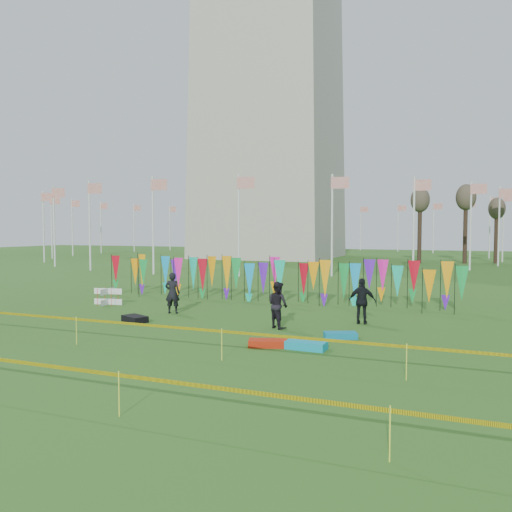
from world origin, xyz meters
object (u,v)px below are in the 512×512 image
at_px(box_kite, 108,296).
at_px(person_left, 172,293).
at_px(kite_bag_red, 268,343).
at_px(kite_bag_turquoise, 306,345).
at_px(kite_bag_black, 135,319).
at_px(kite_bag_teal, 340,335).
at_px(person_mid, 278,305).
at_px(person_right, 362,301).

relative_size(box_kite, person_left, 0.46).
height_order(box_kite, kite_bag_red, box_kite).
bearing_deg(kite_bag_turquoise, box_kite, 155.92).
bearing_deg(kite_bag_black, kite_bag_turquoise, -13.64).
bearing_deg(kite_bag_turquoise, kite_bag_teal, 71.01).
bearing_deg(person_mid, person_left, 17.46).
relative_size(person_right, kite_bag_black, 1.66).
bearing_deg(kite_bag_red, person_mid, 103.37).
bearing_deg(kite_bag_teal, person_left, 163.88).
relative_size(kite_bag_red, kite_bag_black, 1.13).
xyz_separation_m(person_mid, person_right, (2.76, 1.96, 0.02)).
height_order(person_mid, kite_bag_teal, person_mid).
relative_size(box_kite, kite_bag_black, 0.77).
relative_size(person_right, kite_bag_turquoise, 1.46).
distance_m(person_left, kite_bag_black, 2.47).
height_order(kite_bag_turquoise, kite_bag_black, kite_bag_black).
distance_m(person_left, kite_bag_red, 7.47).
distance_m(person_mid, kite_bag_red, 3.09).
distance_m(box_kite, kite_bag_turquoise, 12.56).
bearing_deg(box_kite, person_right, -1.82).
height_order(person_left, kite_bag_black, person_left).
bearing_deg(kite_bag_red, box_kite, 152.85).
bearing_deg(person_left, kite_bag_teal, 147.54).
height_order(person_mid, kite_bag_black, person_mid).
bearing_deg(person_left, person_right, 167.68).
relative_size(box_kite, kite_bag_teal, 0.76).
relative_size(person_right, kite_bag_red, 1.48).
relative_size(person_left, kite_bag_black, 1.68).
distance_m(person_mid, person_right, 3.39).
xyz_separation_m(person_mid, kite_bag_red, (0.69, -2.91, -0.76)).
xyz_separation_m(person_left, kite_bag_red, (6.05, -4.30, -0.79)).
bearing_deg(person_right, person_mid, 31.34).
bearing_deg(kite_bag_red, kite_bag_black, 162.75).
height_order(person_left, person_mid, person_left).
xyz_separation_m(person_left, kite_bag_black, (-0.32, -2.33, -0.77)).
bearing_deg(person_right, kite_bag_red, 62.93).
xyz_separation_m(box_kite, person_right, (12.34, -0.39, 0.48)).
height_order(kite_bag_red, kite_bag_black, kite_bag_black).
height_order(person_right, kite_bag_red, person_right).
height_order(person_left, kite_bag_red, person_left).
xyz_separation_m(box_kite, kite_bag_black, (3.90, -3.29, -0.29)).
distance_m(person_right, kite_bag_black, 8.96).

